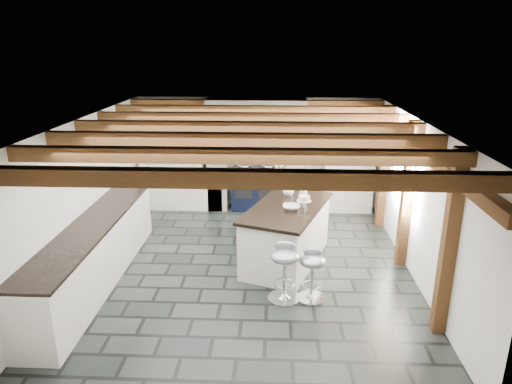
{
  "coord_description": "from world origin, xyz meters",
  "views": [
    {
      "loc": [
        0.42,
        -6.5,
        3.37
      ],
      "look_at": [
        0.1,
        0.4,
        1.1
      ],
      "focal_mm": 32.0,
      "sensor_mm": 36.0,
      "label": 1
    }
  ],
  "objects_px": {
    "bar_stool_far": "(285,265)",
    "bar_stool_near": "(312,269)",
    "kitchen_island": "(287,233)",
    "range_cooker": "(256,187)"
  },
  "relations": [
    {
      "from": "bar_stool_far",
      "to": "bar_stool_near",
      "type": "bearing_deg",
      "value": 11.51
    },
    {
      "from": "bar_stool_near",
      "to": "kitchen_island",
      "type": "bearing_deg",
      "value": 111.66
    },
    {
      "from": "bar_stool_near",
      "to": "bar_stool_far",
      "type": "xyz_separation_m",
      "value": [
        -0.37,
        -0.02,
        0.06
      ]
    },
    {
      "from": "bar_stool_near",
      "to": "bar_stool_far",
      "type": "distance_m",
      "value": 0.38
    },
    {
      "from": "bar_stool_far",
      "to": "kitchen_island",
      "type": "bearing_deg",
      "value": 96.12
    },
    {
      "from": "range_cooker",
      "to": "bar_stool_far",
      "type": "height_order",
      "value": "range_cooker"
    },
    {
      "from": "range_cooker",
      "to": "bar_stool_far",
      "type": "bearing_deg",
      "value": -81.37
    },
    {
      "from": "bar_stool_near",
      "to": "bar_stool_far",
      "type": "bearing_deg",
      "value": -171.05
    },
    {
      "from": "kitchen_island",
      "to": "bar_stool_near",
      "type": "height_order",
      "value": "kitchen_island"
    },
    {
      "from": "range_cooker",
      "to": "bar_stool_far",
      "type": "distance_m",
      "value": 3.68
    }
  ]
}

